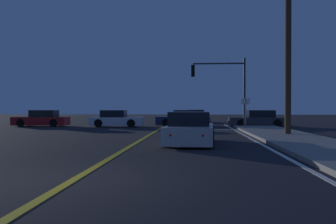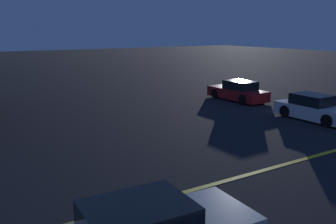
{
  "view_description": "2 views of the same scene",
  "coord_description": "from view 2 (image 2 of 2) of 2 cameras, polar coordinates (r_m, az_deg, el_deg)",
  "views": [
    {
      "loc": [
        2.49,
        -7.17,
        1.48
      ],
      "look_at": [
        0.61,
        18.41,
        1.23
      ],
      "focal_mm": 38.5,
      "sensor_mm": 36.0,
      "label": 1
    },
    {
      "loc": [
        8.25,
        4.7,
        4.7
      ],
      "look_at": [
        -1.52,
        10.78,
        2.11
      ],
      "focal_mm": 39.14,
      "sensor_mm": 36.0,
      "label": 2
    }
  ],
  "objects": [
    {
      "name": "lane_line_center",
      "position": [
        10.84,
        0.4,
        -12.98
      ],
      "size": [
        0.2,
        33.72,
        0.01
      ],
      "primitive_type": "cube",
      "color": "gold",
      "rests_on": "ground"
    },
    {
      "name": "car_far_approaching_white",
      "position": [
        21.0,
        21.82,
        0.46
      ],
      "size": [
        4.24,
        1.83,
        1.34
      ],
      "rotation": [
        0.0,
        0.0,
        -1.56
      ],
      "color": "silver",
      "rests_on": "ground"
    },
    {
      "name": "car_distant_tail_red",
      "position": [
        25.41,
        10.84,
        3.14
      ],
      "size": [
        4.48,
        1.88,
        1.34
      ],
      "rotation": [
        0.0,
        0.0,
        1.59
      ],
      "color": "maroon",
      "rests_on": "ground"
    }
  ]
}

